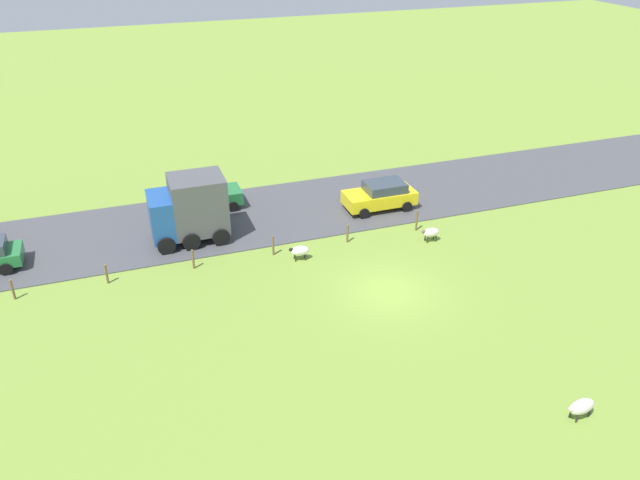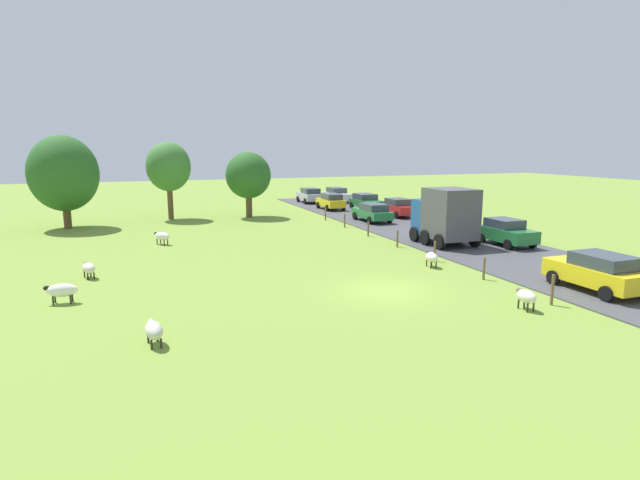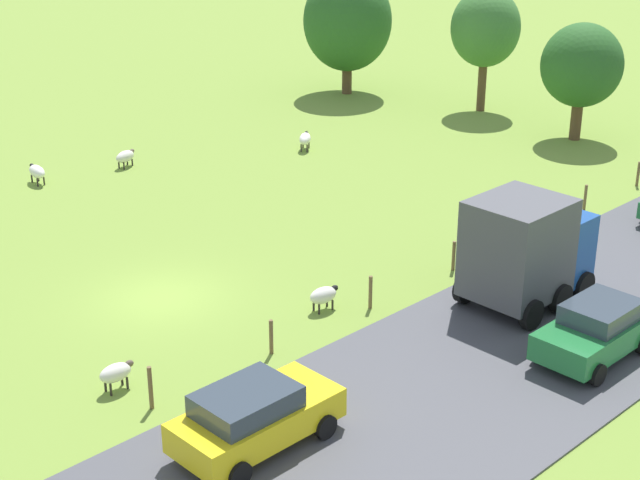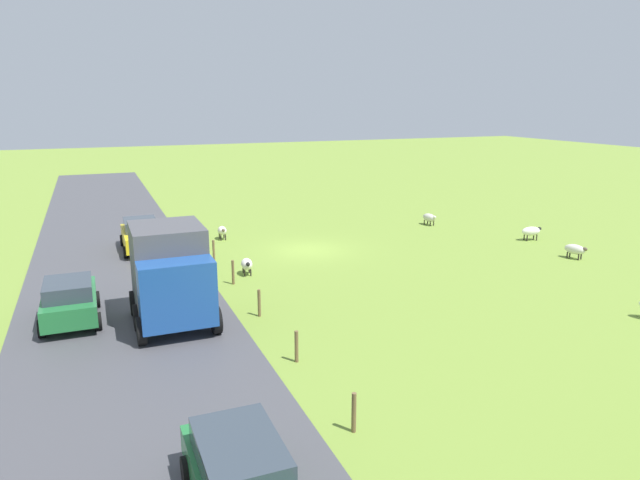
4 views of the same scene
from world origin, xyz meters
name	(u,v)px [view 4 (image 4 of 4)]	position (x,y,z in m)	size (l,w,h in m)	color
ground_plane	(308,250)	(0.00, 0.00, 0.00)	(160.00, 160.00, 0.00)	olive
road_strip	(116,269)	(10.16, 0.00, 0.03)	(8.00, 80.00, 0.06)	#47474C
sheep_0	(575,249)	(-12.42, 6.91, 0.51)	(0.84, 1.26, 0.77)	silver
sheep_1	(247,264)	(4.35, 3.17, 0.53)	(0.64, 1.12, 0.79)	silver
sheep_2	(222,231)	(3.87, -4.30, 0.54)	(0.54, 1.06, 0.80)	silver
sheep_3	(531,231)	(-13.14, 2.84, 0.56)	(1.32, 0.69, 0.83)	white
sheep_4	(429,218)	(-9.86, -3.08, 0.51)	(0.66, 1.27, 0.78)	beige
fence_post_0	(199,232)	(5.30, -4.16, 0.63)	(0.12, 0.12, 1.25)	brown
fence_post_1	(214,250)	(5.30, 0.10, 0.55)	(0.12, 0.12, 1.09)	brown
fence_post_2	(233,272)	(5.30, 4.35, 0.56)	(0.12, 0.12, 1.13)	brown
fence_post_3	(259,303)	(5.30, 8.60, 0.54)	(0.12, 0.12, 1.08)	brown
fence_post_4	(296,347)	(5.30, 12.85, 0.53)	(0.12, 0.12, 1.06)	brown
fence_post_5	(354,413)	(5.30, 17.10, 0.54)	(0.12, 0.12, 1.07)	brown
truck_0	(171,274)	(8.49, 8.14, 1.94)	(2.85, 4.12, 3.62)	#1E4C99
car_0	(70,300)	(12.03, 6.61, 0.92)	(2.09, 3.88, 1.66)	#237238
car_4	(141,235)	(8.58, -3.36, 0.92)	(2.16, 4.33, 1.67)	yellow
car_7	(243,479)	(8.62, 18.98, 0.86)	(2.03, 4.45, 1.52)	#237238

